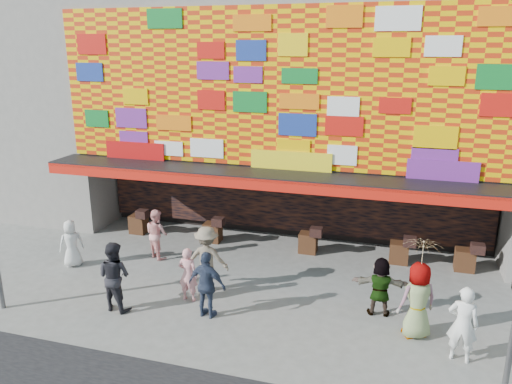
# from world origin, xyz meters

# --- Properties ---
(ground) EXTENTS (90.00, 90.00, 0.00)m
(ground) POSITION_xyz_m (0.00, 0.00, 0.00)
(ground) COLOR slate
(ground) RESTS_ON ground
(shop_building) EXTENTS (15.20, 9.40, 10.00)m
(shop_building) POSITION_xyz_m (0.00, 8.18, 5.23)
(shop_building) COLOR gray
(shop_building) RESTS_ON ground
(neighbor_left) EXTENTS (11.00, 8.00, 12.00)m
(neighbor_left) POSITION_xyz_m (-13.00, 8.00, 6.00)
(neighbor_left) COLOR gray
(neighbor_left) RESTS_ON ground
(ped_a) EXTENTS (0.88, 0.87, 1.53)m
(ped_a) POSITION_xyz_m (-6.06, 1.37, 0.77)
(ped_a) COLOR silver
(ped_a) RESTS_ON ground
(ped_b) EXTENTS (0.57, 0.38, 1.56)m
(ped_b) POSITION_xyz_m (-1.55, 0.34, 0.78)
(ped_b) COLOR pink
(ped_b) RESTS_ON ground
(ped_c) EXTENTS (1.03, 0.86, 1.91)m
(ped_c) POSITION_xyz_m (-3.23, -0.65, 0.96)
(ped_c) COLOR #232228
(ped_c) RESTS_ON ground
(ped_d) EXTENTS (1.32, 0.86, 1.92)m
(ped_d) POSITION_xyz_m (-1.29, 1.11, 0.96)
(ped_d) COLOR #796C58
(ped_d) RESTS_ON ground
(ped_e) EXTENTS (1.11, 0.58, 1.81)m
(ped_e) POSITION_xyz_m (-0.72, -0.32, 0.90)
(ped_e) COLOR #2E3952
(ped_e) RESTS_ON ground
(ped_f) EXTENTS (1.52, 0.61, 1.59)m
(ped_f) POSITION_xyz_m (3.57, 1.08, 0.80)
(ped_f) COLOR gray
(ped_f) RESTS_ON ground
(ped_g) EXTENTS (1.11, 0.98, 1.92)m
(ped_g) POSITION_xyz_m (4.48, 0.26, 0.96)
(ped_g) COLOR gray
(ped_g) RESTS_ON ground
(ped_h) EXTENTS (0.72, 0.53, 1.81)m
(ped_h) POSITION_xyz_m (5.43, -0.46, 0.91)
(ped_h) COLOR white
(ped_h) RESTS_ON ground
(ped_i) EXTENTS (1.02, 0.96, 1.67)m
(ped_i) POSITION_xyz_m (-3.76, 2.77, 0.84)
(ped_i) COLOR #F7A39F
(ped_i) RESTS_ON ground
(parasol) EXTENTS (1.11, 1.12, 1.77)m
(parasol) POSITION_xyz_m (4.48, 0.26, 2.11)
(parasol) COLOR beige
(parasol) RESTS_ON ground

